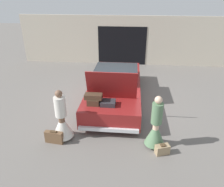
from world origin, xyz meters
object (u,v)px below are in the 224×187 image
at_px(suitcase_beside_left_person, 54,137).
at_px(person_right, 155,129).
at_px(car, 115,87).
at_px(person_left, 62,122).
at_px(suitcase_beside_right_person, 162,149).

bearing_deg(suitcase_beside_left_person, person_right, 3.04).
xyz_separation_m(car, person_left, (-1.38, -2.71, -0.00)).
height_order(person_left, person_right, person_right).
bearing_deg(car, suitcase_beside_right_person, -63.40).
height_order(suitcase_beside_left_person, suitcase_beside_right_person, suitcase_beside_left_person).
distance_m(car, person_left, 3.04).
bearing_deg(suitcase_beside_left_person, suitcase_beside_right_person, -3.25).
distance_m(car, suitcase_beside_left_person, 3.39).
height_order(person_left, suitcase_beside_left_person, person_left).
bearing_deg(suitcase_beside_right_person, person_left, 171.42).
distance_m(person_left, person_right, 2.76).
bearing_deg(person_right, suitcase_beside_right_person, -143.23).
bearing_deg(car, person_left, -116.90).
xyz_separation_m(suitcase_beside_left_person, suitcase_beside_right_person, (3.15, -0.18, -0.05)).
bearing_deg(suitcase_beside_left_person, car, 62.20).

